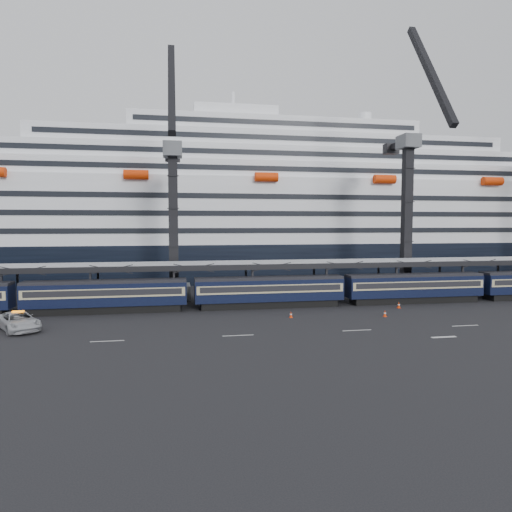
# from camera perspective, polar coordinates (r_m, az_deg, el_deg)

# --- Properties ---
(ground) EXTENTS (260.00, 260.00, 0.00)m
(ground) POSITION_cam_1_polar(r_m,az_deg,el_deg) (51.63, 12.84, -7.96)
(ground) COLOR black
(ground) RESTS_ON ground
(lane_markings) EXTENTS (111.00, 4.27, 0.02)m
(lane_markings) POSITION_cam_1_polar(r_m,az_deg,el_deg) (50.96, 23.75, -8.35)
(lane_markings) COLOR beige
(lane_markings) RESTS_ON ground
(train) EXTENTS (133.05, 3.00, 4.05)m
(train) POSITION_cam_1_polar(r_m,az_deg,el_deg) (59.08, 4.89, -4.20)
(train) COLOR black
(train) RESTS_ON ground
(canopy) EXTENTS (130.00, 6.25, 5.53)m
(canopy) POSITION_cam_1_polar(r_m,az_deg,el_deg) (63.87, 8.01, -0.85)
(canopy) COLOR #929599
(canopy) RESTS_ON ground
(cruise_ship) EXTENTS (214.09, 28.84, 34.00)m
(cruise_ship) POSITION_cam_1_polar(r_m,az_deg,el_deg) (94.36, 1.35, 5.05)
(cruise_ship) COLOR black
(cruise_ship) RESTS_ON ground
(crane_dark_near) EXTENTS (4.50, 17.75, 35.08)m
(crane_dark_near) POSITION_cam_1_polar(r_m,az_deg,el_deg) (65.08, -10.30, 5.09)
(crane_dark_near) COLOR #52555A
(crane_dark_near) RESTS_ON ground
(crane_dark_mid) EXTENTS (4.50, 18.24, 39.64)m
(crane_dark_mid) POSITION_cam_1_polar(r_m,az_deg,el_deg) (72.97, 18.51, 5.95)
(crane_dark_mid) COLOR #52555A
(crane_dark_mid) RESTS_ON ground
(pickup_truck) EXTENTS (5.99, 7.14, 1.82)m
(pickup_truck) POSITION_cam_1_polar(r_m,az_deg,el_deg) (51.85, -27.57, -7.24)
(pickup_truck) COLOR #A6A8AD
(pickup_truck) RESTS_ON ground
(traffic_cone_a) EXTENTS (0.36, 0.36, 0.71)m
(traffic_cone_a) POSITION_cam_1_polar(r_m,az_deg,el_deg) (51.93, -26.35, -7.81)
(traffic_cone_a) COLOR red
(traffic_cone_a) RESTS_ON ground
(traffic_cone_c) EXTENTS (0.36, 0.36, 0.73)m
(traffic_cone_c) POSITION_cam_1_polar(r_m,az_deg,el_deg) (52.36, 4.39, -7.30)
(traffic_cone_c) COLOR red
(traffic_cone_c) RESTS_ON ground
(traffic_cone_d) EXTENTS (0.38, 0.38, 0.76)m
(traffic_cone_d) POSITION_cam_1_polar(r_m,az_deg,el_deg) (54.80, 15.81, -6.92)
(traffic_cone_d) COLOR red
(traffic_cone_d) RESTS_ON ground
(traffic_cone_e) EXTENTS (0.41, 0.41, 0.82)m
(traffic_cone_e) POSITION_cam_1_polar(r_m,az_deg,el_deg) (60.76, 17.42, -5.86)
(traffic_cone_e) COLOR red
(traffic_cone_e) RESTS_ON ground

